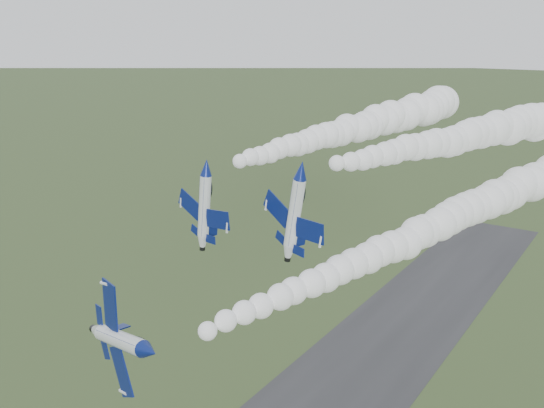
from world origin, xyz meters
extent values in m
cylinder|color=white|center=(7.25, -4.47, 35.07)|extent=(4.48, 9.14, 1.92)
cone|color=navy|center=(5.58, -9.88, 35.07)|extent=(2.53, 2.81, 1.92)
cone|color=white|center=(8.86, 0.74, 35.07)|extent=(2.40, 2.40, 1.92)
cylinder|color=black|center=(9.18, 1.76, 35.07)|extent=(1.12, 0.90, 0.97)
ellipsoid|color=black|center=(7.13, -6.85, 35.20)|extent=(2.13, 3.32, 1.28)
cube|color=navy|center=(6.68, -3.40, 38.16)|extent=(1.94, 2.82, 4.83)
cube|color=navy|center=(8.04, -3.82, 31.90)|extent=(1.94, 2.82, 4.83)
cube|color=navy|center=(8.21, -0.07, 36.73)|extent=(0.90, 1.29, 2.11)
cube|color=navy|center=(8.94, -0.29, 33.40)|extent=(0.90, 1.29, 2.11)
cube|color=navy|center=(9.80, -0.83, 35.37)|extent=(2.72, 2.32, 0.65)
cylinder|color=white|center=(-2.95, 16.10, 46.07)|extent=(3.23, 7.82, 1.53)
cone|color=navy|center=(-4.04, 11.39, 46.07)|extent=(1.94, 2.30, 1.53)
cone|color=white|center=(-1.89, 20.64, 46.07)|extent=(1.86, 1.95, 1.53)
cylinder|color=black|center=(-1.68, 21.53, 46.07)|extent=(0.88, 0.71, 0.77)
ellipsoid|color=black|center=(-3.33, 14.17, 46.58)|extent=(1.59, 2.79, 1.02)
cube|color=navy|center=(-5.44, 17.43, 46.28)|extent=(4.57, 3.08, 0.65)
cube|color=navy|center=(-0.15, 16.20, 45.60)|extent=(4.57, 3.08, 0.65)
cube|color=navy|center=(-3.49, 20.17, 46.25)|extent=(2.00, 1.39, 0.32)
cube|color=navy|center=(-0.66, 19.51, 45.89)|extent=(2.00, 1.39, 0.32)
cube|color=navy|center=(-1.98, 19.59, 47.25)|extent=(0.68, 1.50, 2.01)
cylinder|color=white|center=(9.80, 16.32, 47.29)|extent=(4.10, 8.07, 1.67)
cone|color=navy|center=(8.22, 11.56, 47.29)|extent=(2.24, 2.50, 1.67)
cone|color=white|center=(11.33, 20.89, 47.29)|extent=(2.13, 2.14, 1.67)
cylinder|color=black|center=(11.63, 21.79, 47.29)|extent=(0.98, 0.81, 0.85)
ellipsoid|color=black|center=(9.26, 14.34, 47.82)|extent=(1.92, 2.94, 1.11)
cube|color=navy|center=(7.38, 17.92, 47.72)|extent=(4.79, 3.51, 0.99)
cube|color=navy|center=(12.66, 16.16, 46.59)|extent=(4.79, 3.51, 0.99)
cube|color=navy|center=(9.65, 20.55, 47.59)|extent=(2.11, 1.58, 0.47)
cube|color=navy|center=(12.47, 19.62, 46.99)|extent=(2.11, 1.58, 0.47)
cube|color=navy|center=(11.22, 19.79, 48.50)|extent=(0.98, 1.60, 2.06)
camera|label=1|loc=(41.52, -37.24, 61.59)|focal=40.00mm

